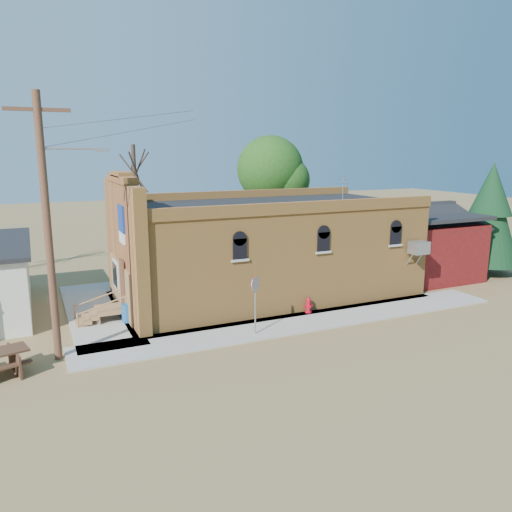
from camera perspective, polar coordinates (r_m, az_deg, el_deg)
name	(u,v)px	position (r m, az deg, el deg)	size (l,w,h in m)	color
ground	(283,335)	(19.96, 3.08, -9.00)	(120.00, 120.00, 0.00)	olive
sidewalk_south	(304,322)	(21.36, 5.56, -7.49)	(19.00, 2.20, 0.08)	#9E9991
sidewalk_west	(97,311)	(23.71, -17.67, -6.04)	(2.60, 10.00, 0.08)	#9E9991
brick_bar	(262,249)	(24.76, 0.65, 0.78)	(16.40, 7.97, 6.30)	#C6843C
red_shed	(416,237)	(30.24, 17.82, 2.11)	(5.40, 6.40, 4.30)	#570E11
utility_pole	(49,223)	(17.87, -22.59, 3.46)	(3.12, 0.26, 9.00)	#482A1C
tree_bare_near	(134,171)	(30.07, -13.75, 9.37)	(2.80, 2.80, 7.65)	#4B392A
tree_leafy	(270,169)	(33.42, 1.62, 9.87)	(4.40, 4.40, 8.15)	#4B392A
evergreen_tree	(490,211)	(31.88, 25.17, 4.64)	(3.60, 3.60, 6.50)	#4B392A
fire_hydrant	(308,305)	(22.32, 6.01, -5.62)	(0.39, 0.37, 0.69)	#AC091B
stop_sign	(255,289)	(19.29, -0.09, -3.85)	(0.54, 0.43, 2.34)	#97979C
trash_barrel	(128,313)	(21.74, -14.44, -6.27)	(0.51, 0.51, 0.79)	#1B508A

